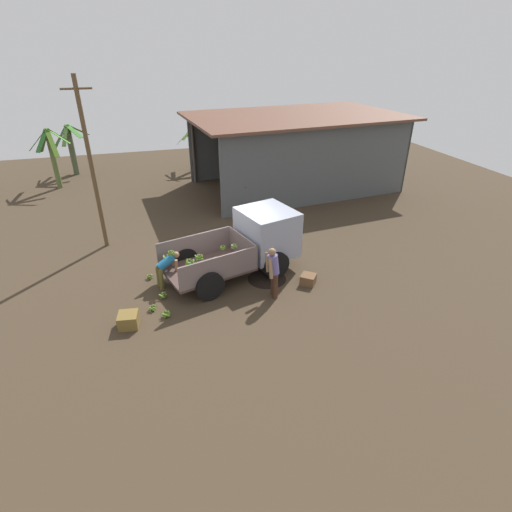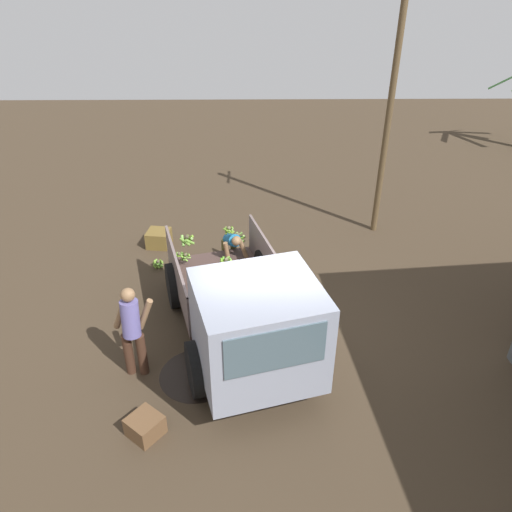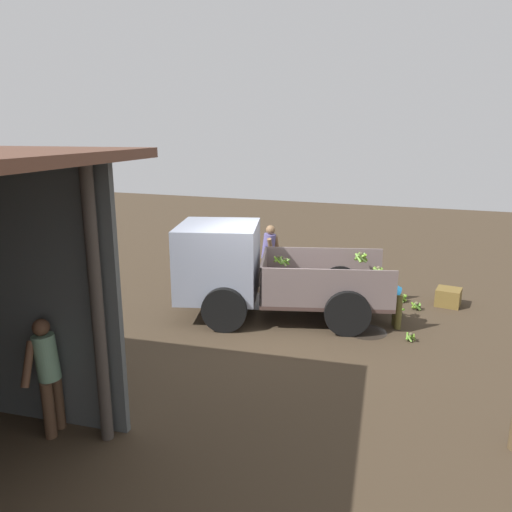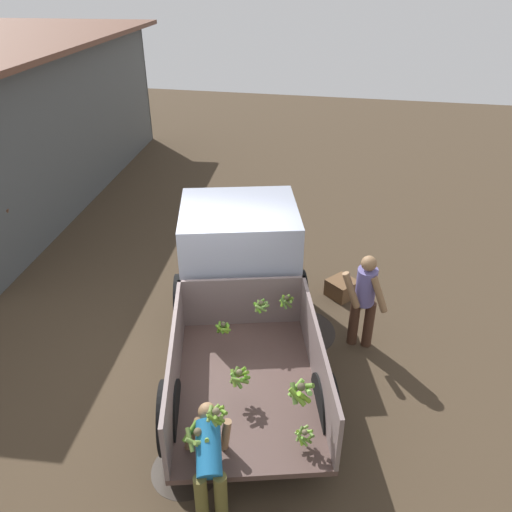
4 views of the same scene
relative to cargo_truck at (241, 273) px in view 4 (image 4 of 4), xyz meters
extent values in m
plane|color=#3F3223|center=(-0.74, 0.40, -1.08)|extent=(36.00, 36.00, 0.00)
cylinder|color=black|center=(0.09, -0.91, -1.08)|extent=(1.28, 1.28, 0.01)
cylinder|color=#2D251E|center=(-2.79, 0.03, -1.08)|extent=(0.83, 0.83, 0.01)
cube|color=#48342F|center=(-1.80, -0.50, -0.58)|extent=(3.07, 2.50, 0.08)
cube|color=#70605E|center=(-2.04, 0.36, -0.15)|extent=(2.59, 0.77, 0.79)
cube|color=#70605E|center=(-1.56, -1.37, -0.15)|extent=(2.59, 0.77, 0.79)
cube|color=#70605E|center=(-0.53, -0.15, -0.15)|extent=(0.55, 1.80, 0.79)
cube|color=#9299AC|center=(0.40, 0.11, 0.15)|extent=(2.09, 2.19, 1.55)
cube|color=#4C606B|center=(1.21, 0.34, 0.46)|extent=(0.42, 1.41, 0.68)
cylinder|color=black|center=(-0.09, 0.97, -0.62)|extent=(0.94, 0.46, 0.91)
cylinder|color=black|center=(0.42, -0.88, -0.62)|extent=(0.94, 0.46, 0.91)
cylinder|color=black|center=(-2.44, 0.31, -0.62)|extent=(0.94, 0.46, 0.91)
cylinder|color=black|center=(-1.93, -1.53, -0.62)|extent=(0.94, 0.46, 0.91)
sphere|color=brown|center=(-3.02, -0.26, -0.08)|extent=(0.09, 0.09, 0.09)
cylinder|color=olive|center=(-3.12, -0.27, -0.15)|extent=(0.07, 0.24, 0.17)
cylinder|color=#7FA644|center=(-3.08, -0.33, -0.16)|extent=(0.21, 0.18, 0.19)
cylinder|color=olive|center=(-3.00, -0.36, -0.14)|extent=(0.25, 0.10, 0.15)
cylinder|color=#78AD27|center=(-2.92, -0.30, -0.13)|extent=(0.14, 0.25, 0.14)
cylinder|color=olive|center=(-2.93, -0.23, -0.15)|extent=(0.13, 0.24, 0.17)
cylinder|color=#4E7922|center=(-2.98, -0.16, -0.13)|extent=(0.25, 0.13, 0.14)
cylinder|color=olive|center=(-3.07, -0.18, -0.16)|extent=(0.22, 0.16, 0.19)
sphere|color=#48412E|center=(-2.43, -1.26, 0.21)|extent=(0.09, 0.09, 0.09)
cylinder|color=olive|center=(-2.51, -1.23, 0.13)|extent=(0.13, 0.22, 0.19)
cylinder|color=#75AF29|center=(-2.48, -1.30, 0.11)|extent=(0.16, 0.18, 0.22)
cylinder|color=#75AC49|center=(-2.41, -1.35, 0.13)|extent=(0.23, 0.11, 0.18)
cylinder|color=#59802D|center=(-2.35, -1.29, 0.14)|extent=(0.13, 0.24, 0.16)
cylinder|color=#73A93D|center=(-2.38, -1.20, 0.13)|extent=(0.19, 0.19, 0.19)
cylinder|color=olive|center=(-2.46, -1.19, 0.12)|extent=(0.22, 0.13, 0.20)
sphere|color=#4A4330|center=(-1.17, -0.03, -0.12)|extent=(0.07, 0.07, 0.07)
cylinder|color=#558626|center=(-1.13, -0.03, -0.18)|extent=(0.04, 0.13, 0.14)
cylinder|color=#79AD47|center=(-1.15, 0.01, -0.18)|extent=(0.13, 0.10, 0.15)
cylinder|color=#4C7F1D|center=(-1.18, 0.03, -0.16)|extent=(0.16, 0.04, 0.11)
cylinder|color=#4E821F|center=(-1.23, 0.00, -0.15)|extent=(0.12, 0.16, 0.09)
cylinder|color=#5D871C|center=(-1.23, -0.05, -0.16)|extent=(0.07, 0.16, 0.12)
cylinder|color=#79AF34|center=(-1.21, -0.08, -0.16)|extent=(0.14, 0.13, 0.11)
cylinder|color=#6F9F25|center=(-1.16, -0.10, -0.15)|extent=(0.17, 0.07, 0.10)
cylinder|color=#63A92B|center=(-1.14, -0.06, -0.18)|extent=(0.11, 0.13, 0.14)
sphere|color=brown|center=(-2.05, -0.47, -0.10)|extent=(0.08, 0.08, 0.08)
cylinder|color=#7FAB3A|center=(-2.08, -0.41, -0.17)|extent=(0.19, 0.13, 0.17)
cylinder|color=#669B3D|center=(-2.11, -0.45, -0.18)|extent=(0.10, 0.18, 0.19)
cylinder|color=olive|center=(-2.13, -0.50, -0.14)|extent=(0.11, 0.22, 0.12)
cylinder|color=#589628|center=(-2.07, -0.55, -0.16)|extent=(0.21, 0.10, 0.15)
cylinder|color=#52901D|center=(-2.02, -0.55, -0.17)|extent=(0.20, 0.11, 0.17)
cylinder|color=olive|center=(-1.98, -0.50, -0.18)|extent=(0.12, 0.19, 0.18)
cylinder|color=#5C9623|center=(-1.98, -0.45, -0.17)|extent=(0.10, 0.20, 0.17)
cylinder|color=olive|center=(-2.02, -0.41, -0.17)|extent=(0.19, 0.11, 0.18)
sphere|color=brown|center=(-2.59, -1.35, -0.31)|extent=(0.07, 0.07, 0.07)
cylinder|color=olive|center=(-2.53, -1.31, -0.34)|extent=(0.12, 0.16, 0.09)
cylinder|color=olive|center=(-2.58, -1.29, -0.37)|extent=(0.16, 0.08, 0.13)
cylinder|color=#6FA024|center=(-2.63, -1.30, -0.37)|extent=(0.14, 0.11, 0.14)
cylinder|color=#679F36|center=(-2.64, -1.33, -0.37)|extent=(0.08, 0.14, 0.15)
cylinder|color=#5C8F30|center=(-2.64, -1.38, -0.37)|extent=(0.10, 0.14, 0.15)
cylinder|color=#547B25|center=(-2.61, -1.41, -0.36)|extent=(0.16, 0.07, 0.12)
cylinder|color=#5A7C36|center=(-2.56, -1.41, -0.35)|extent=(0.16, 0.12, 0.10)
cylinder|color=#75B138|center=(-2.54, -1.36, -0.37)|extent=(0.07, 0.16, 0.13)
sphere|color=brown|center=(-2.91, -0.44, 0.15)|extent=(0.08, 0.08, 0.08)
cylinder|color=#547F1E|center=(-2.97, -0.44, 0.09)|extent=(0.04, 0.17, 0.13)
cylinder|color=olive|center=(-2.94, -0.48, 0.08)|extent=(0.13, 0.12, 0.16)
cylinder|color=#587929|center=(-2.90, -0.50, 0.09)|extent=(0.17, 0.06, 0.13)
cylinder|color=#588326|center=(-2.85, -0.48, 0.11)|extent=(0.14, 0.16, 0.10)
cylinder|color=olive|center=(-2.84, -0.42, 0.10)|extent=(0.08, 0.18, 0.11)
cylinder|color=#6F9F36|center=(-2.86, -0.39, 0.10)|extent=(0.15, 0.15, 0.12)
cylinder|color=#7BA248|center=(-2.91, -0.37, 0.11)|extent=(0.18, 0.05, 0.10)
cylinder|color=olive|center=(-2.96, -0.41, 0.08)|extent=(0.11, 0.15, 0.15)
sphere|color=brown|center=(-0.64, -0.82, 0.09)|extent=(0.07, 0.07, 0.07)
cylinder|color=olive|center=(-0.68, -0.85, 0.01)|extent=(0.11, 0.13, 0.16)
cylinder|color=olive|center=(-0.64, -0.89, 0.04)|extent=(0.17, 0.04, 0.11)
cylinder|color=#597B23|center=(-0.59, -0.85, 0.03)|extent=(0.10, 0.16, 0.14)
cylinder|color=#7AAA3D|center=(-0.58, -0.79, 0.04)|extent=(0.12, 0.17, 0.12)
cylinder|color=#70AC25|center=(-0.64, -0.77, 0.02)|extent=(0.15, 0.05, 0.14)
cylinder|color=#4D7330|center=(-0.68, -0.79, 0.01)|extent=(0.11, 0.13, 0.16)
sphere|color=brown|center=(-0.90, -0.50, 0.13)|extent=(0.06, 0.06, 0.06)
cylinder|color=olive|center=(-0.87, -0.56, 0.08)|extent=(0.17, 0.10, 0.12)
cylinder|color=#6FA145|center=(-0.84, -0.52, 0.07)|extent=(0.09, 0.16, 0.14)
cylinder|color=#53852B|center=(-0.83, -0.47, 0.09)|extent=(0.12, 0.17, 0.11)
cylinder|color=#87AE4B|center=(-0.89, -0.45, 0.07)|extent=(0.15, 0.06, 0.16)
cylinder|color=#5FAB24|center=(-0.94, -0.46, 0.08)|extent=(0.13, 0.15, 0.14)
cylinder|color=olive|center=(-0.96, -0.52, 0.08)|extent=(0.07, 0.17, 0.12)
cylinder|color=#527B32|center=(-0.92, -0.57, 0.10)|extent=(0.18, 0.10, 0.10)
cube|color=#4C5152|center=(9.26, 8.35, 0.73)|extent=(0.65, 5.79, 3.62)
cube|color=#4C5152|center=(4.65, 5.05, 0.73)|extent=(9.86, 1.03, 3.62)
cylinder|color=#41271B|center=(-0.01, -2.04, -0.68)|extent=(0.17, 0.17, 0.81)
cylinder|color=#41271B|center=(0.01, -1.81, -0.68)|extent=(0.17, 0.17, 0.81)
cylinder|color=#675FA0|center=(-0.04, -1.92, 0.04)|extent=(0.39, 0.32, 0.66)
sphere|color=#8C6746|center=(-0.09, -1.92, 0.47)|extent=(0.23, 0.23, 0.23)
cylinder|color=#8C6746|center=(-0.19, -2.12, 0.03)|extent=(0.12, 0.32, 0.59)
cylinder|color=#8C6746|center=(-0.17, -1.71, 0.03)|extent=(0.13, 0.32, 0.59)
cylinder|color=brown|center=(-3.36, -0.37, -0.71)|extent=(0.18, 0.18, 0.73)
cylinder|color=brown|center=(-3.30, -0.57, -0.71)|extent=(0.18, 0.18, 0.73)
cylinder|color=#1D69A1|center=(-3.08, -0.39, -0.23)|extent=(0.68, 0.45, 0.48)
sphere|color=#8C6746|center=(-2.74, -0.28, -0.07)|extent=(0.21, 0.21, 0.21)
cylinder|color=#8C6746|center=(-2.85, -0.12, -0.39)|extent=(0.17, 0.27, 0.54)
cylinder|color=#8C6746|center=(-2.78, -0.48, -0.40)|extent=(0.14, 0.18, 0.55)
cylinder|color=brown|center=(0.66, 4.83, -0.69)|extent=(0.18, 0.18, 0.78)
cylinder|color=brown|center=(0.82, 4.77, 0.00)|extent=(0.16, 0.32, 0.58)
cube|color=brown|center=(1.29, -1.56, -0.92)|extent=(0.64, 0.64, 0.32)
camera|label=1|loc=(-3.43, -11.69, 5.87)|focal=28.00mm
camera|label=2|loc=(6.30, 0.01, 5.03)|focal=35.00mm
camera|label=3|loc=(-3.95, 9.57, 2.88)|focal=35.00mm
camera|label=4|loc=(-6.40, -1.60, 4.16)|focal=35.00mm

